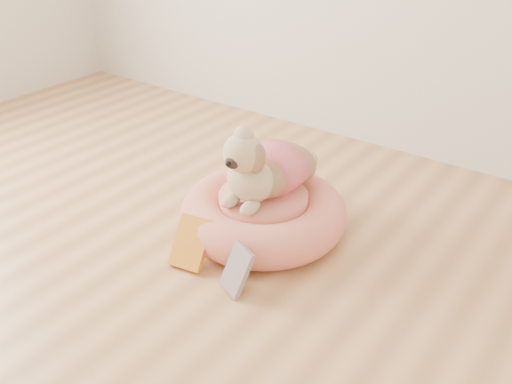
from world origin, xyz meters
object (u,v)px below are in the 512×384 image
Objects in this scene: book_yellow at (191,243)px; pet_bed at (263,213)px; dog at (265,155)px; book_white at (237,270)px.

pet_bed is at bearing 64.63° from book_yellow.
dog is 0.44m from book_yellow.
dog is 2.32× the size of book_yellow.
book_yellow is (-0.09, -0.34, 0.00)m from pet_bed.
pet_bed is 0.26m from dog.
book_yellow is at bearing -105.22° from pet_bed.
pet_bed is 3.39× the size of book_yellow.
dog is at bearing 135.35° from book_white.
book_yellow is 1.14× the size of book_white.
dog is at bearing 31.65° from pet_bed.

